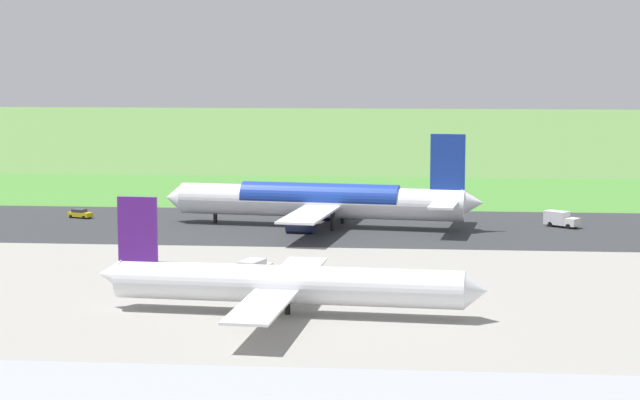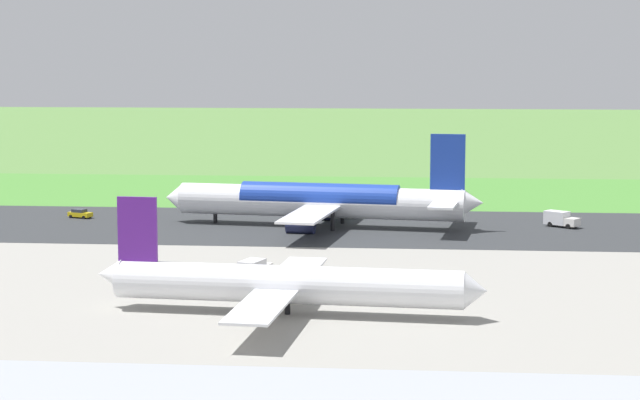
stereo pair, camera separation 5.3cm
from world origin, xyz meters
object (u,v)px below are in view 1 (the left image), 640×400
(airliner_main, at_px, (322,201))
(service_truck_fuel, at_px, (560,219))
(no_stopping_sign, at_px, (362,193))
(service_car_followme, at_px, (80,213))
(airliner_parked_mid, at_px, (285,284))
(traffic_cone_orange, at_px, (347,195))
(service_truck_baggage, at_px, (255,269))

(airliner_main, xyz_separation_m, service_truck_fuel, (-39.45, -3.03, -2.95))
(airliner_main, relative_size, no_stopping_sign, 20.48)
(service_truck_fuel, distance_m, no_stopping_sign, 46.60)
(service_car_followme, bearing_deg, service_truck_fuel, 177.88)
(airliner_parked_mid, relative_size, service_car_followme, 9.62)
(airliner_parked_mid, bearing_deg, no_stopping_sign, -92.01)
(no_stopping_sign, height_order, traffic_cone_orange, no_stopping_sign)
(no_stopping_sign, distance_m, traffic_cone_orange, 7.03)
(traffic_cone_orange, bearing_deg, service_truck_baggage, 85.79)
(airliner_parked_mid, height_order, service_truck_fuel, airliner_parked_mid)
(airliner_parked_mid, height_order, service_car_followme, airliner_parked_mid)
(service_truck_baggage, xyz_separation_m, traffic_cone_orange, (-6.26, -85.01, -1.13))
(service_truck_fuel, bearing_deg, service_car_followme, -2.12)
(traffic_cone_orange, bearing_deg, service_truck_fuel, 135.56)
(airliner_parked_mid, distance_m, no_stopping_sign, 98.05)
(airliner_parked_mid, bearing_deg, service_truck_fuel, -119.67)
(service_truck_fuel, bearing_deg, traffic_cone_orange, -44.44)
(service_car_followme, xyz_separation_m, traffic_cone_orange, (-44.58, -34.19, -0.57))
(airliner_main, relative_size, airliner_parked_mid, 1.23)
(airliner_parked_mid, distance_m, service_car_followme, 82.84)
(service_truck_baggage, height_order, no_stopping_sign, service_truck_baggage)
(no_stopping_sign, bearing_deg, traffic_cone_orange, -60.68)
(airliner_main, bearing_deg, airliner_parked_mid, 91.27)
(service_truck_baggage, distance_m, service_truck_fuel, 65.11)
(service_truck_fuel, bearing_deg, airliner_main, 4.39)
(airliner_parked_mid, xyz_separation_m, service_truck_baggage, (6.21, -18.99, -2.10))
(service_truck_fuel, bearing_deg, service_truck_baggage, 47.19)
(service_car_followme, relative_size, service_truck_fuel, 0.77)
(airliner_main, distance_m, service_car_followme, 43.68)
(service_truck_baggage, relative_size, service_truck_fuel, 1.04)
(service_car_followme, height_order, no_stopping_sign, no_stopping_sign)
(airliner_parked_mid, relative_size, service_truck_baggage, 7.07)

